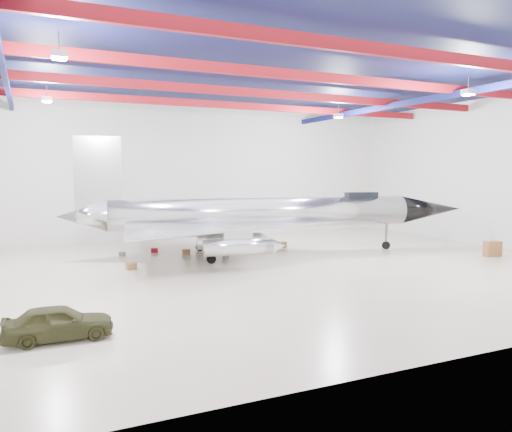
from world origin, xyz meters
name	(u,v)px	position (x,y,z in m)	size (l,w,h in m)	color
floor	(248,270)	(0.00, 0.00, 0.00)	(40.00, 40.00, 0.00)	#C2B29A
wall_back	(175,172)	(0.00, 15.00, 5.50)	(40.00, 40.00, 0.00)	silver
wall_right	(500,172)	(20.00, 0.00, 5.50)	(30.00, 30.00, 0.00)	silver
ceiling	(248,72)	(0.00, 0.00, 11.00)	(40.00, 40.00, 0.00)	#0A0F38
ceiling_structure	(248,84)	(0.00, 0.00, 10.32)	(39.50, 29.50, 1.08)	maroon
jet_aircraft	(264,217)	(3.09, 4.39, 2.52)	(28.08, 18.70, 7.70)	silver
jeep	(58,322)	(-10.44, -8.30, 0.59)	(1.39, 3.45, 1.18)	#35351A
desk	(492,249)	(16.33, -2.64, 0.50)	(1.10, 0.55, 1.01)	brown
crate_ply	(131,266)	(-6.02, 2.76, 0.19)	(0.54, 0.43, 0.38)	olive
toolbox_red	(154,250)	(-3.41, 8.25, 0.16)	(0.45, 0.36, 0.31)	maroon
engine_drum	(226,256)	(0.09, 3.69, 0.19)	(0.43, 0.43, 0.39)	#59595B
parts_bin	(281,245)	(5.54, 6.50, 0.22)	(0.62, 0.50, 0.44)	olive
crate_small	(122,254)	(-5.68, 7.67, 0.14)	(0.41, 0.33, 0.29)	#59595B
oil_barrel	(186,252)	(-1.71, 6.35, 0.18)	(0.51, 0.41, 0.36)	olive
spares_box	(207,244)	(0.88, 9.58, 0.18)	(0.39, 0.39, 0.35)	#59595B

